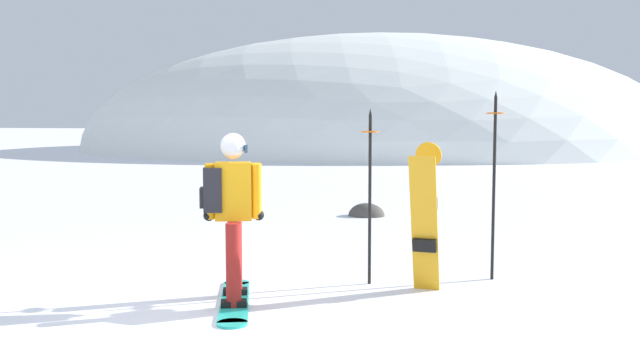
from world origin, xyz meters
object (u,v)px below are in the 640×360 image
(spare_snowboard, at_px, (425,217))
(piste_marker_near, at_px, (494,173))
(piste_marker_far, at_px, (370,185))
(rock_dark, at_px, (366,216))
(snowboarder_main, at_px, (231,213))

(spare_snowboard, height_order, piste_marker_near, piste_marker_near)
(piste_marker_far, distance_m, rock_dark, 5.70)
(rock_dark, bearing_deg, piste_marker_near, -59.07)
(spare_snowboard, distance_m, piste_marker_near, 1.16)
(snowboarder_main, distance_m, piste_marker_far, 1.67)
(spare_snowboard, bearing_deg, piste_marker_near, 54.56)
(snowboarder_main, bearing_deg, rock_dark, 93.59)
(snowboarder_main, relative_size, piste_marker_far, 0.87)
(piste_marker_near, xyz_separation_m, piste_marker_far, (-1.29, -0.69, -0.11))
(spare_snowboard, xyz_separation_m, piste_marker_far, (-0.66, 0.19, 0.31))
(piste_marker_near, bearing_deg, piste_marker_far, -151.73)
(piste_marker_near, height_order, rock_dark, piste_marker_near)
(piste_marker_far, bearing_deg, rock_dark, 105.80)
(spare_snowboard, distance_m, rock_dark, 6.04)
(snowboarder_main, xyz_separation_m, rock_dark, (-0.42, 6.62, -0.92))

